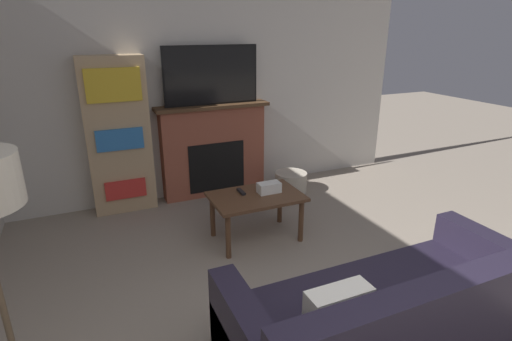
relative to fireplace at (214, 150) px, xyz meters
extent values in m
cube|color=beige|center=(-0.11, 0.14, 0.78)|extent=(5.44, 0.06, 2.70)
cube|color=brown|center=(0.00, 0.00, -0.02)|extent=(1.26, 0.22, 1.08)
cube|color=black|center=(0.00, -0.11, -0.19)|extent=(0.69, 0.01, 0.60)
cube|color=#4C331E|center=(0.00, -0.02, 0.54)|extent=(1.36, 0.28, 0.04)
cube|color=black|center=(0.00, -0.02, 0.89)|extent=(1.11, 0.03, 0.67)
cube|color=black|center=(0.00, -0.03, 0.89)|extent=(1.08, 0.01, 0.63)
cube|color=black|center=(0.13, -2.98, -0.36)|extent=(1.98, 0.91, 0.41)
cube|color=black|center=(0.13, -3.35, 0.04)|extent=(1.98, 0.16, 0.40)
cube|color=black|center=(1.04, -2.98, -0.25)|extent=(0.16, 0.91, 0.63)
cube|color=silver|center=(-0.32, -3.07, -0.01)|extent=(0.36, 0.14, 0.28)
cube|color=brown|center=(0.00, -1.27, -0.12)|extent=(0.87, 0.57, 0.03)
cylinder|color=brown|center=(-0.37, -1.50, -0.35)|extent=(0.05, 0.05, 0.43)
cylinder|color=brown|center=(0.38, -1.50, -0.35)|extent=(0.05, 0.05, 0.43)
cylinder|color=brown|center=(-0.37, -1.05, -0.35)|extent=(0.05, 0.05, 0.43)
cylinder|color=brown|center=(0.38, -1.05, -0.35)|extent=(0.05, 0.05, 0.43)
cube|color=white|center=(0.14, -1.26, -0.05)|extent=(0.22, 0.12, 0.10)
cube|color=black|center=(-0.10, -1.16, -0.09)|extent=(0.04, 0.15, 0.02)
cube|color=tan|center=(-1.08, -0.02, 0.29)|extent=(0.67, 0.26, 1.71)
cube|color=red|center=(-1.08, -0.16, -0.28)|extent=(0.43, 0.03, 0.21)
cube|color=#2D70B7|center=(-1.08, -0.16, 0.29)|extent=(0.48, 0.03, 0.23)
cube|color=gold|center=(-1.08, -0.16, 0.86)|extent=(0.54, 0.03, 0.34)
cylinder|color=brown|center=(-1.85, -2.69, 0.11)|extent=(0.03, 0.03, 1.29)
cylinder|color=#BCB29E|center=(0.88, -0.37, -0.44)|extent=(0.40, 0.40, 0.26)
camera|label=1|loc=(-1.42, -4.47, 1.41)|focal=28.00mm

